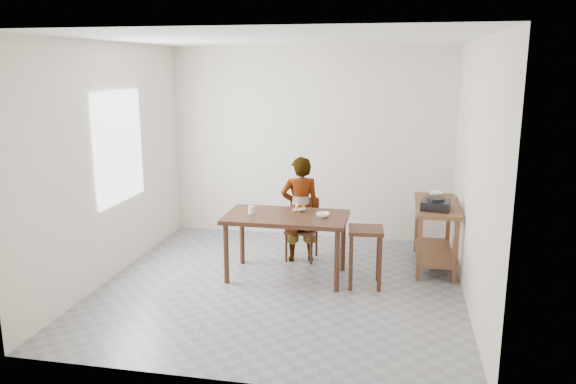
% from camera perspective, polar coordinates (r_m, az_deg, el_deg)
% --- Properties ---
extents(floor, '(4.00, 4.00, 0.04)m').
position_cam_1_polar(floor, '(6.43, -0.70, -9.68)').
color(floor, gray).
rests_on(floor, ground).
extents(ceiling, '(4.00, 4.00, 0.04)m').
position_cam_1_polar(ceiling, '(5.96, -0.78, 15.50)').
color(ceiling, white).
rests_on(ceiling, wall_back).
extents(wall_back, '(4.00, 0.04, 2.70)m').
position_cam_1_polar(wall_back, '(8.01, 2.27, 4.96)').
color(wall_back, silver).
rests_on(wall_back, ground).
extents(wall_front, '(4.00, 0.04, 2.70)m').
position_cam_1_polar(wall_front, '(4.14, -6.54, -2.52)').
color(wall_front, silver).
rests_on(wall_front, ground).
extents(wall_left, '(0.04, 4.00, 2.70)m').
position_cam_1_polar(wall_left, '(6.75, -17.77, 2.90)').
color(wall_left, silver).
rests_on(wall_left, ground).
extents(wall_right, '(0.04, 4.00, 2.70)m').
position_cam_1_polar(wall_right, '(5.97, 18.60, 1.61)').
color(wall_right, silver).
rests_on(wall_right, ground).
extents(window_pane, '(0.02, 1.10, 1.30)m').
position_cam_1_polar(window_pane, '(6.88, -16.69, 4.41)').
color(window_pane, white).
rests_on(window_pane, wall_left).
extents(dining_table, '(1.40, 0.80, 0.75)m').
position_cam_1_polar(dining_table, '(6.57, -0.17, -5.51)').
color(dining_table, '#3D2115').
rests_on(dining_table, floor).
extents(prep_counter, '(0.50, 1.20, 0.80)m').
position_cam_1_polar(prep_counter, '(7.13, 14.69, -4.26)').
color(prep_counter, brown).
rests_on(prep_counter, floor).
extents(child, '(0.56, 0.44, 1.34)m').
position_cam_1_polar(child, '(7.04, 1.25, -1.76)').
color(child, white).
rests_on(child, floor).
extents(dining_chair, '(0.40, 0.40, 0.78)m').
position_cam_1_polar(dining_chair, '(7.16, 1.39, -3.85)').
color(dining_chair, '#3D2115').
rests_on(dining_chair, floor).
extents(stool, '(0.41, 0.41, 0.67)m').
position_cam_1_polar(stool, '(6.38, 7.83, -6.57)').
color(stool, '#3D2115').
rests_on(stool, floor).
extents(glass_tumbler, '(0.08, 0.08, 0.09)m').
position_cam_1_polar(glass_tumbler, '(6.53, -3.73, -1.83)').
color(glass_tumbler, silver).
rests_on(glass_tumbler, dining_table).
extents(small_bowl, '(0.19, 0.19, 0.05)m').
position_cam_1_polar(small_bowl, '(6.39, 3.55, -2.34)').
color(small_bowl, white).
rests_on(small_bowl, dining_table).
extents(banana, '(0.20, 0.16, 0.06)m').
position_cam_1_polar(banana, '(6.60, 1.14, -1.77)').
color(banana, '#F5D951').
rests_on(banana, dining_table).
extents(serving_bowl, '(0.24, 0.24, 0.05)m').
position_cam_1_polar(serving_bowl, '(7.45, 14.71, -0.17)').
color(serving_bowl, white).
rests_on(serving_bowl, prep_counter).
extents(gas_burner, '(0.37, 0.37, 0.11)m').
position_cam_1_polar(gas_burner, '(6.73, 14.79, -1.28)').
color(gas_burner, black).
rests_on(gas_burner, prep_counter).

